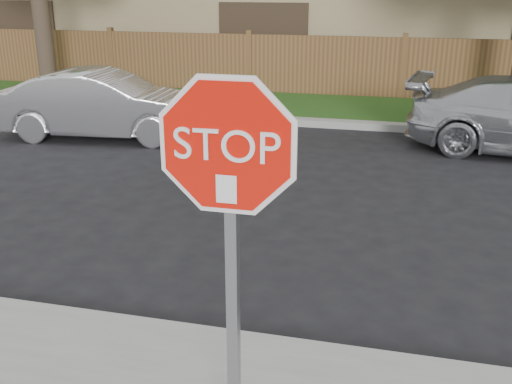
# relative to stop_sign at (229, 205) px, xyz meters

# --- Properties ---
(ground) EXTENTS (90.00, 90.00, 0.00)m
(ground) POSITION_rel_stop_sign_xyz_m (0.76, 1.48, -1.83)
(ground) COLOR black
(ground) RESTS_ON ground
(far_curb) EXTENTS (70.00, 0.30, 0.15)m
(far_curb) POSITION_rel_stop_sign_xyz_m (0.76, 9.63, -1.75)
(far_curb) COLOR gray
(far_curb) RESTS_ON ground
(grass_strip) EXTENTS (70.00, 3.00, 0.12)m
(grass_strip) POSITION_rel_stop_sign_xyz_m (0.76, 11.28, -1.77)
(grass_strip) COLOR #1E4714
(grass_strip) RESTS_ON ground
(fence) EXTENTS (70.00, 0.12, 1.60)m
(fence) POSITION_rel_stop_sign_xyz_m (0.76, 12.88, -1.03)
(fence) COLOR brown
(fence) RESTS_ON ground
(stop_sign) EXTENTS (1.01, 0.13, 2.55)m
(stop_sign) POSITION_rel_stop_sign_xyz_m (0.00, 0.00, 0.00)
(stop_sign) COLOR gray
(stop_sign) RESTS_ON sidewalk_near
(sedan_left) EXTENTS (4.11, 1.80, 1.31)m
(sedan_left) POSITION_rel_stop_sign_xyz_m (-4.81, 7.65, -1.17)
(sedan_left) COLOR silver
(sedan_left) RESTS_ON ground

